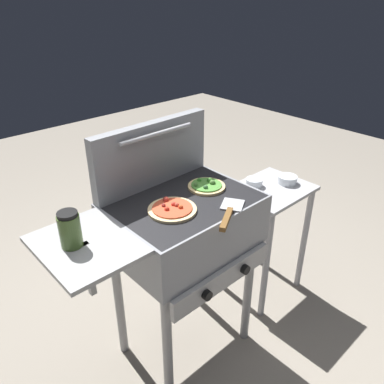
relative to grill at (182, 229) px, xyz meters
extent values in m
plane|color=gray|center=(0.01, 0.00, -0.76)|extent=(8.00, 8.00, 0.00)
cube|color=gray|center=(0.01, 0.00, 0.02)|extent=(0.64, 0.48, 0.24)
cube|color=black|center=(0.01, 0.00, 0.14)|extent=(0.61, 0.46, 0.01)
cube|color=#A3A3A3|center=(-0.47, 0.00, 0.13)|extent=(0.32, 0.41, 0.02)
cube|color=#A3A3A3|center=(-0.47, 0.00, 0.02)|extent=(0.02, 0.02, 0.24)
cube|color=#A3A3A3|center=(0.01, -0.25, -0.15)|extent=(0.58, 0.02, 0.10)
cylinder|color=black|center=(-0.11, -0.27, -0.15)|extent=(0.04, 0.02, 0.04)
cylinder|color=black|center=(0.13, -0.27, -0.15)|extent=(0.04, 0.02, 0.04)
cylinder|color=#A3A3A3|center=(-0.26, -0.19, -0.43)|extent=(0.04, 0.04, 0.66)
cylinder|color=#A3A3A3|center=(0.28, -0.19, -0.43)|extent=(0.04, 0.04, 0.66)
cylinder|color=#A3A3A3|center=(-0.26, 0.19, -0.43)|extent=(0.04, 0.04, 0.66)
cylinder|color=#A3A3A3|center=(0.28, 0.19, -0.43)|extent=(0.04, 0.04, 0.66)
cube|color=gray|center=(0.01, 0.22, 0.29)|extent=(0.63, 0.07, 0.30)
cylinder|color=#B7B7BC|center=(0.01, 0.17, 0.40)|extent=(0.38, 0.02, 0.02)
cylinder|color=#E0C17F|center=(0.17, 0.02, 0.15)|extent=(0.17, 0.17, 0.01)
cylinder|color=#4C8C38|center=(0.17, 0.02, 0.16)|extent=(0.14, 0.14, 0.01)
sphere|color=#427E32|center=(0.20, 0.03, 0.17)|extent=(0.03, 0.03, 0.03)
sphere|color=#52843B|center=(0.19, 0.00, 0.17)|extent=(0.03, 0.03, 0.03)
sphere|color=#3F8831|center=(0.17, 0.07, 0.17)|extent=(0.02, 0.02, 0.02)
sphere|color=#4F7C3A|center=(0.12, 0.04, 0.17)|extent=(0.02, 0.02, 0.02)
sphere|color=#426F3F|center=(0.14, -0.01, 0.17)|extent=(0.02, 0.02, 0.02)
cylinder|color=beige|center=(-0.08, -0.04, 0.15)|extent=(0.21, 0.21, 0.01)
cylinder|color=#D14C2D|center=(-0.08, -0.04, 0.16)|extent=(0.17, 0.17, 0.01)
sphere|color=#9F3A32|center=(-0.11, 0.00, 0.17)|extent=(0.02, 0.02, 0.02)
sphere|color=#B64231|center=(-0.06, -0.04, 0.17)|extent=(0.02, 0.02, 0.02)
sphere|color=#EA5529|center=(-0.06, -0.06, 0.17)|extent=(0.02, 0.02, 0.02)
sphere|color=#BD3B2E|center=(-0.07, 0.03, 0.17)|extent=(0.03, 0.03, 0.03)
sphere|color=red|center=(-0.11, -0.04, 0.17)|extent=(0.02, 0.02, 0.02)
sphere|color=red|center=(-0.07, -0.03, 0.17)|extent=(0.02, 0.02, 0.02)
cylinder|color=#4C6B2D|center=(-0.50, 0.02, 0.21)|extent=(0.08, 0.08, 0.12)
cylinder|color=black|center=(-0.50, 0.02, 0.28)|extent=(0.07, 0.07, 0.01)
cube|color=#B7BABF|center=(0.13, -0.18, 0.15)|extent=(0.13, 0.13, 0.01)
cube|color=brown|center=(0.02, -0.24, 0.15)|extent=(0.15, 0.10, 0.02)
cube|color=#B2B2B7|center=(0.67, 0.00, -0.04)|extent=(0.44, 0.36, 0.02)
cylinder|color=#B2B2B7|center=(0.48, -0.15, -0.40)|extent=(0.04, 0.04, 0.71)
cylinder|color=#B2B2B7|center=(0.86, -0.15, -0.40)|extent=(0.04, 0.04, 0.71)
cylinder|color=#B2B2B7|center=(0.48, 0.15, -0.40)|extent=(0.04, 0.04, 0.71)
cylinder|color=#B2B2B7|center=(0.86, 0.15, -0.40)|extent=(0.04, 0.04, 0.71)
cylinder|color=silver|center=(0.79, -0.02, -0.01)|extent=(0.11, 0.11, 0.04)
cylinder|color=#4C7533|center=(0.79, -0.02, -0.01)|extent=(0.09, 0.09, 0.02)
cylinder|color=silver|center=(0.62, 0.09, -0.01)|extent=(0.10, 0.10, 0.04)
cylinder|color=beige|center=(0.62, 0.09, -0.01)|extent=(0.08, 0.08, 0.02)
camera|label=1|loc=(-0.95, -1.09, 0.96)|focal=35.65mm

